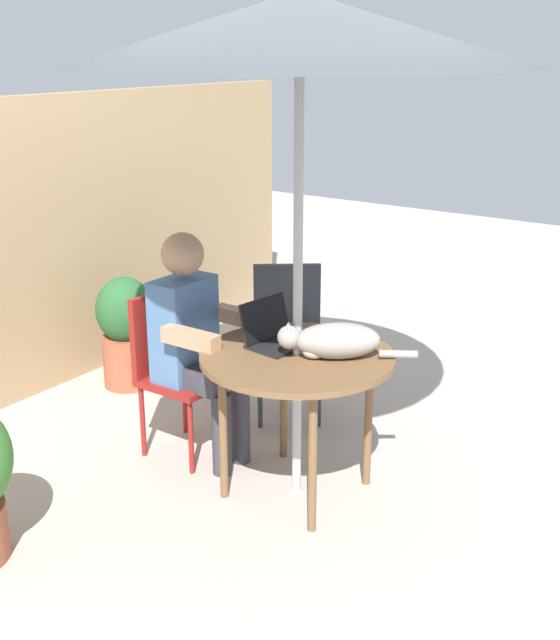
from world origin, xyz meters
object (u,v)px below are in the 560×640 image
chair_occupied (173,360)px  cat (332,341)px  chair_empty (288,328)px  potted_plant_near_fence (126,329)px  patio_table (297,367)px  laptop (273,331)px  patio_umbrella (300,30)px  person_seated (195,336)px

chair_occupied → cat: cat is taller
chair_empty → potted_plant_near_fence: chair_empty is taller
patio_table → potted_plant_near_fence: 1.73m
patio_table → chair_occupied: 0.81m
patio_table → cat: cat is taller
laptop → chair_empty: bearing=29.2°
patio_umbrella → chair_occupied: bearing=90.0°
person_seated → laptop: 0.47m
chair_empty → cat: (-0.72, -0.74, 0.29)m
potted_plant_near_fence → person_seated: bearing=-115.7°
laptop → potted_plant_near_fence: size_ratio=0.45×
patio_table → patio_umbrella: size_ratio=0.40×
laptop → cat: laptop is taller
patio_table → laptop: laptop is taller
person_seated → potted_plant_near_fence: person_seated is taller
potted_plant_near_fence → chair_occupied: bearing=-119.7°
person_seated → cat: (0.05, -0.80, 0.12)m
chair_empty → person_seated: bearing=175.9°
patio_table → person_seated: person_seated is taller
chair_occupied → potted_plant_near_fence: 0.98m
cat → chair_empty: bearing=45.9°
patio_umbrella → potted_plant_near_fence: 2.47m
patio_table → person_seated: (-0.00, 0.64, 0.03)m
cat → potted_plant_near_fence: (0.43, 1.80, -0.43)m
patio_table → patio_umbrella: bearing=0.0°
chair_occupied → laptop: laptop is taller
patio_table → chair_empty: chair_empty is taller
patio_umbrella → cat: bearing=-72.0°
patio_table → person_seated: size_ratio=0.76×
patio_umbrella → cat: patio_umbrella is taller
patio_table → cat: bearing=-72.0°
patio_umbrella → cat: size_ratio=4.16×
cat → potted_plant_near_fence: cat is taller
potted_plant_near_fence → patio_table: bearing=-106.4°
chair_empty → person_seated: (-0.77, 0.05, 0.17)m
chair_occupied → laptop: 0.68m
cat → patio_table: bearing=108.0°
person_seated → laptop: person_seated is taller
chair_occupied → person_seated: size_ratio=0.72×
potted_plant_near_fence → chair_empty: bearing=-74.7°
chair_occupied → person_seated: 0.23m
chair_empty → laptop: laptop is taller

